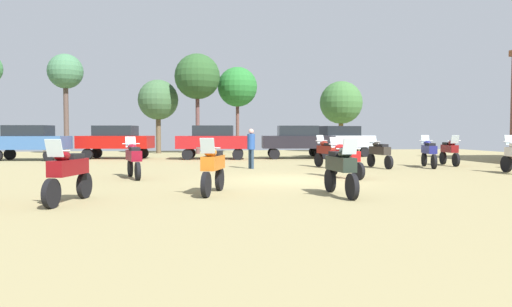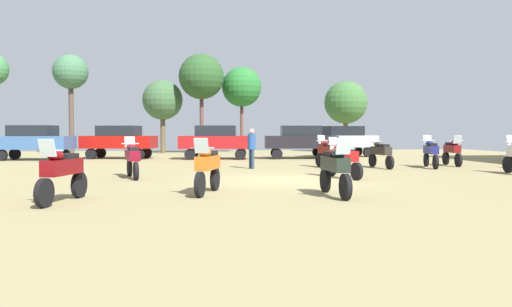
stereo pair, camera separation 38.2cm
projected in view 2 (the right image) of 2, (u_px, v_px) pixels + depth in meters
The scene contains 21 objects.
ground_plane at pixel (291, 180), 16.19m from camera, with size 44.00×52.00×0.02m.
motorcycle_1 at pixel (208, 166), 12.55m from camera, with size 0.83×2.04×1.48m.
motorcycle_2 at pixel (132, 158), 16.84m from camera, with size 0.79×2.17×1.46m.
motorcycle_3 at pixel (62, 171), 11.00m from camera, with size 0.77×2.19×1.48m.
motorcycle_4 at pixel (381, 152), 21.56m from camera, with size 0.62×2.25×1.44m.
motorcycle_5 at pixel (335, 168), 12.12m from camera, with size 0.62×2.20×1.48m.
motorcycle_7 at pixel (343, 158), 16.87m from camera, with size 0.80×2.19×1.44m.
motorcycle_9 at pixel (431, 152), 21.70m from camera, with size 0.78×2.25×1.48m.
motorcycle_10 at pixel (328, 152), 21.65m from camera, with size 0.76×2.14×1.48m.
motorcycle_12 at pixel (452, 151), 22.92m from camera, with size 0.63×2.09×1.47m.
car_1 at pixel (216, 140), 28.49m from camera, with size 4.50×2.34×2.00m.
car_2 at pixel (343, 139), 31.12m from camera, with size 4.51×2.40×2.00m.
car_3 at pixel (119, 139), 28.98m from camera, with size 4.58×2.64×2.00m.
car_4 at pixel (300, 139), 29.05m from camera, with size 4.47×2.26×2.00m.
car_5 at pixel (33, 140), 27.43m from camera, with size 4.52×2.43×2.00m.
person_2 at pixel (252, 145), 21.11m from camera, with size 0.46×0.46×1.77m.
tree_1 at pixel (201, 77), 35.24m from camera, with size 3.34×3.34×7.36m.
tree_2 at pixel (163, 100), 36.29m from camera, with size 3.03×3.03×5.56m.
tree_3 at pixel (71, 74), 34.19m from camera, with size 2.46×2.46×7.15m.
tree_4 at pixel (346, 103), 38.35m from camera, with size 3.43×3.43×5.69m.
tree_6 at pixel (242, 87), 37.20m from camera, with size 3.08×3.08×6.66m.
Camera 2 is at (-3.29, -15.83, 1.66)m, focal length 33.60 mm.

